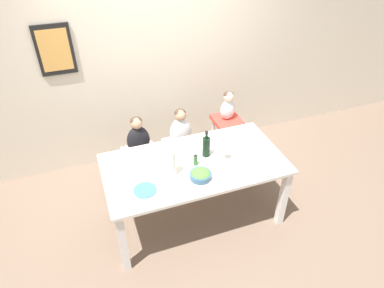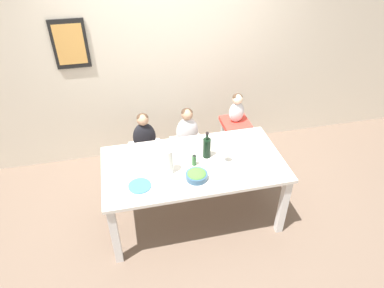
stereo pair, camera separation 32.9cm
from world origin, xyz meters
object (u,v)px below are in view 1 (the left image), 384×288
object	(u,v)px
chair_far_center	(181,150)
person_baby_right	(228,105)
wine_glass_near	(225,149)
salad_bowl_large	(201,175)
dinner_plate_back_left	(139,157)
person_child_center	(181,128)
wine_bottle	(206,146)
chair_far_left	(140,159)
dinner_plate_front_left	(145,190)
chair_right_highchair	(226,130)
person_child_left	(138,137)
paper_towel_roll	(170,163)

from	to	relation	value
chair_far_center	person_baby_right	world-z (taller)	person_baby_right
wine_glass_near	salad_bowl_large	size ratio (longest dim) A/B	0.89
salad_bowl_large	dinner_plate_back_left	distance (m)	0.68
person_child_center	wine_glass_near	distance (m)	0.78
chair_far_center	wine_bottle	size ratio (longest dim) A/B	1.62
chair_far_left	wine_glass_near	world-z (taller)	wine_glass_near
chair_far_left	wine_bottle	distance (m)	0.95
dinner_plate_front_left	salad_bowl_large	bearing A→B (deg)	-1.17
chair_right_highchair	wine_glass_near	size ratio (longest dim) A/B	3.92
person_baby_right	wine_glass_near	world-z (taller)	person_baby_right
chair_far_left	person_baby_right	distance (m)	1.19
person_child_left	paper_towel_roll	xyz separation A→B (m)	(0.15, -0.77, 0.17)
person_child_left	dinner_plate_front_left	size ratio (longest dim) A/B	2.30
wine_bottle	chair_right_highchair	bearing A→B (deg)	49.87
paper_towel_roll	dinner_plate_front_left	xyz separation A→B (m)	(-0.28, -0.14, -0.12)
person_child_left	paper_towel_roll	world-z (taller)	paper_towel_roll
chair_right_highchair	wine_bottle	size ratio (longest dim) A/B	2.43
paper_towel_roll	salad_bowl_large	size ratio (longest dim) A/B	1.29
chair_far_left	wine_bottle	bearing A→B (deg)	-47.43
wine_bottle	paper_towel_roll	xyz separation A→B (m)	(-0.41, -0.15, 0.02)
chair_right_highchair	person_child_center	distance (m)	0.60
salad_bowl_large	person_child_center	bearing A→B (deg)	83.36
chair_right_highchair	dinner_plate_back_left	bearing A→B (deg)	-159.98
chair_far_left	chair_right_highchair	bearing A→B (deg)	0.00
chair_far_left	wine_bottle	size ratio (longest dim) A/B	1.62
chair_far_center	wine_bottle	world-z (taller)	wine_bottle
chair_far_left	person_baby_right	world-z (taller)	person_baby_right
person_baby_right	wine_glass_near	size ratio (longest dim) A/B	1.98
person_baby_right	person_child_left	bearing A→B (deg)	-179.98
person_baby_right	wine_glass_near	xyz separation A→B (m)	(-0.36, -0.73, -0.03)
chair_right_highchair	person_child_center	size ratio (longest dim) A/B	1.48
salad_bowl_large	dinner_plate_front_left	distance (m)	0.53
chair_right_highchair	paper_towel_roll	size ratio (longest dim) A/B	2.70
salad_bowl_large	person_baby_right	bearing A→B (deg)	52.92
person_child_left	paper_towel_roll	bearing A→B (deg)	-78.97
person_child_left	wine_glass_near	size ratio (longest dim) A/B	2.65
person_child_center	wine_glass_near	world-z (taller)	person_child_center
paper_towel_roll	wine_glass_near	bearing A→B (deg)	3.42
chair_right_highchair	dinner_plate_front_left	xyz separation A→B (m)	(-1.21, -0.90, 0.21)
dinner_plate_back_left	person_baby_right	bearing A→B (deg)	20.06
chair_far_center	dinner_plate_back_left	bearing A→B (deg)	-143.83
chair_far_left	chair_far_center	size ratio (longest dim) A/B	1.00
person_child_center	dinner_plate_front_left	world-z (taller)	person_child_center
chair_right_highchair	chair_far_left	bearing A→B (deg)	180.00
paper_towel_roll	chair_far_center	bearing A→B (deg)	65.58
chair_right_highchair	wine_glass_near	xyz separation A→B (m)	(-0.36, -0.73, 0.33)
chair_right_highchair	person_baby_right	bearing A→B (deg)	90.00
person_child_left	wine_bottle	bearing A→B (deg)	-47.46
wine_glass_near	salad_bowl_large	bearing A→B (deg)	-150.94
chair_far_center	person_baby_right	bearing A→B (deg)	0.10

